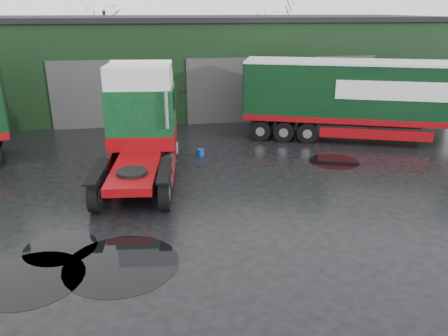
# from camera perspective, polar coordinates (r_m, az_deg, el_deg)

# --- Properties ---
(ground) EXTENTS (100.00, 100.00, 0.00)m
(ground) POSITION_cam_1_polar(r_m,az_deg,el_deg) (14.47, -0.11, -7.88)
(ground) COLOR black
(warehouse) EXTENTS (32.40, 12.40, 6.30)m
(warehouse) POSITION_cam_1_polar(r_m,az_deg,el_deg) (33.07, -2.25, 13.77)
(warehouse) COLOR black
(warehouse) RESTS_ON ground
(hero_tractor) EXTENTS (3.92, 7.78, 4.66)m
(hero_tractor) POSITION_cam_1_polar(r_m,az_deg,el_deg) (17.71, -11.41, 5.10)
(hero_tractor) COLOR #0C3C1B
(hero_tractor) RESTS_ON ground
(lorry_right) EXTENTS (16.29, 8.14, 4.28)m
(lorry_right) POSITION_cam_1_polar(r_m,az_deg,el_deg) (24.72, 17.69, 8.32)
(lorry_right) COLOR silver
(lorry_right) RESTS_ON ground
(wash_bucket) EXTENTS (0.41, 0.41, 0.33)m
(wash_bucket) POSITION_cam_1_polar(r_m,az_deg,el_deg) (21.41, -3.11, 2.05)
(wash_bucket) COLOR #0739A7
(wash_bucket) RESTS_ON ground
(tree_back_a) EXTENTS (4.40, 4.40, 9.50)m
(tree_back_a) POSITION_cam_1_polar(r_m,az_deg,el_deg) (42.85, -15.20, 16.71)
(tree_back_a) COLOR black
(tree_back_a) RESTS_ON ground
(tree_back_b) EXTENTS (4.40, 4.40, 7.50)m
(tree_back_b) POSITION_cam_1_polar(r_m,az_deg,el_deg) (44.39, 6.77, 16.04)
(tree_back_b) COLOR black
(tree_back_b) RESTS_ON ground
(puddle_0) EXTENTS (3.26, 3.26, 0.01)m
(puddle_0) POSITION_cam_1_polar(r_m,az_deg,el_deg) (12.95, -13.22, -12.11)
(puddle_0) COLOR black
(puddle_0) RESTS_ON ground
(puddle_1) EXTENTS (2.34, 2.34, 0.01)m
(puddle_1) POSITION_cam_1_polar(r_m,az_deg,el_deg) (21.24, 14.15, 0.84)
(puddle_1) COLOR black
(puddle_1) RESTS_ON ground
(puddle_2) EXTENTS (2.81, 2.81, 0.01)m
(puddle_2) POSITION_cam_1_polar(r_m,az_deg,el_deg) (13.08, -23.85, -13.09)
(puddle_2) COLOR black
(puddle_2) RESTS_ON ground
(puddle_4) EXTENTS (2.17, 2.17, 0.01)m
(puddle_4) POSITION_cam_1_polar(r_m,az_deg,el_deg) (14.27, -20.57, -9.71)
(puddle_4) COLOR black
(puddle_4) RESTS_ON ground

